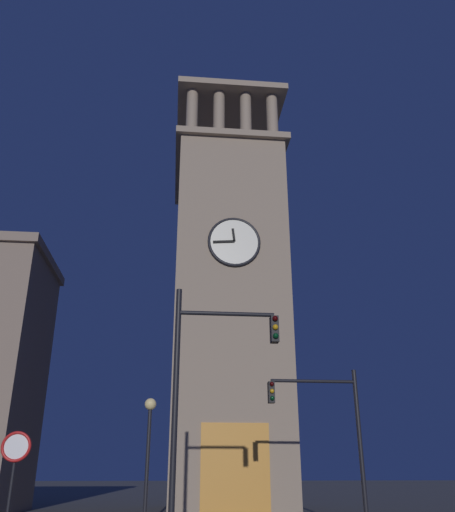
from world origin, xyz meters
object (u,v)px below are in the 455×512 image
at_px(traffic_signal_near, 206,377).
at_px(no_horn_sign, 15,456).
at_px(street_lamp, 149,434).
at_px(clocktower, 227,312).
at_px(traffic_signal_mid, 329,420).

height_order(traffic_signal_near, no_horn_sign, traffic_signal_near).
bearing_deg(street_lamp, clocktower, -112.50).
bearing_deg(traffic_signal_mid, no_horn_sign, 22.96).
xyz_separation_m(street_lamp, no_horn_sign, (3.20, 5.75, -0.93)).
xyz_separation_m(clocktower, traffic_signal_mid, (-2.65, 10.82, -7.09)).
relative_size(clocktower, no_horn_sign, 9.25).
bearing_deg(clocktower, traffic_signal_near, 82.55).
bearing_deg(traffic_signal_near, street_lamp, -75.00).
xyz_separation_m(traffic_signal_mid, street_lamp, (6.44, -1.67, -0.40)).
distance_m(traffic_signal_near, no_horn_sign, 5.38).
relative_size(clocktower, traffic_signal_mid, 4.92).
relative_size(clocktower, street_lamp, 5.93).
relative_size(street_lamp, no_horn_sign, 1.56).
bearing_deg(no_horn_sign, traffic_signal_near, 171.36).
bearing_deg(no_horn_sign, clocktower, -115.11).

